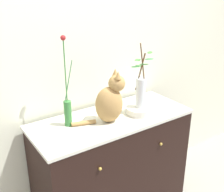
% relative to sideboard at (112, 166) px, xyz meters
% --- Properties ---
extents(wall_back, '(4.40, 0.08, 2.60)m').
position_rel_sideboard_xyz_m(wall_back, '(0.00, 0.34, 0.84)').
color(wall_back, silver).
rests_on(wall_back, ground_plane).
extents(sideboard, '(1.28, 0.54, 0.91)m').
position_rel_sideboard_xyz_m(sideboard, '(0.00, 0.00, 0.00)').
color(sideboard, black).
rests_on(sideboard, ground_plane).
extents(cat_sitting, '(0.40, 0.21, 0.40)m').
position_rel_sideboard_xyz_m(cat_sitting, '(-0.05, -0.05, 0.63)').
color(cat_sitting, '#AA8349').
rests_on(cat_sitting, sideboard).
extents(vase_slim_green, '(0.09, 0.05, 0.66)m').
position_rel_sideboard_xyz_m(vase_slim_green, '(-0.34, 0.07, 0.61)').
color(vase_slim_green, '#347A37').
rests_on(vase_slim_green, sideboard).
extents(bowl_porcelain, '(0.23, 0.23, 0.05)m').
position_rel_sideboard_xyz_m(bowl_porcelain, '(0.23, -0.06, 0.48)').
color(bowl_porcelain, silver).
rests_on(bowl_porcelain, sideboard).
extents(vase_glass_clear, '(0.11, 0.21, 0.52)m').
position_rel_sideboard_xyz_m(vase_glass_clear, '(0.23, -0.06, 0.65)').
color(vase_glass_clear, silver).
rests_on(vase_glass_clear, bowl_porcelain).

